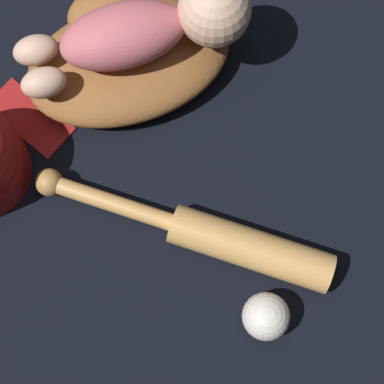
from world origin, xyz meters
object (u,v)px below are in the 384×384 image
object	(u,v)px
baseball_glove	(127,55)
baseball	(266,316)
baby_figure	(154,29)
baseball_bat	(217,237)

from	to	relation	value
baseball_glove	baseball	size ratio (longest dim) A/B	5.61
baby_figure	baseball	bearing A→B (deg)	-111.91
baseball_bat	baseball	distance (m)	0.14
baseball_glove	baby_figure	bearing A→B (deg)	-47.96
baseball_glove	baseball	xyz separation A→B (m)	(-0.14, -0.47, -0.01)
baby_figure	baseball_bat	bearing A→B (deg)	-115.89
baseball_glove	baby_figure	xyz separation A→B (m)	(0.03, -0.04, 0.09)
baseball_glove	baseball_bat	xyz separation A→B (m)	(-0.11, -0.33, -0.01)
baseball	baseball_glove	bearing A→B (deg)	73.44
baseball_glove	baseball	distance (m)	0.49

